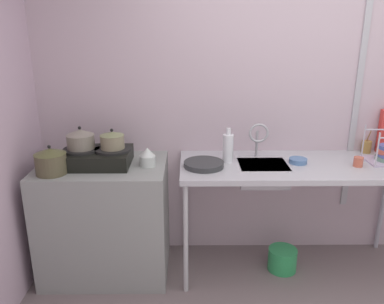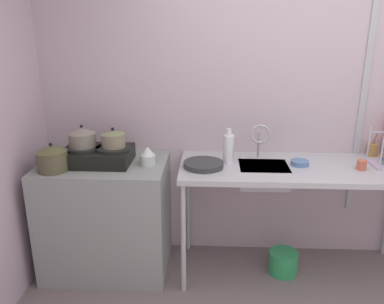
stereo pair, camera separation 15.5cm
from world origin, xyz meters
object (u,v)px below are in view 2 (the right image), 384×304
object	(u,v)px
pot_on_left_burner	(82,137)
stove	(99,155)
cup_by_rack	(362,165)
utensil_jar	(372,150)
frying_pan	(203,164)
pot_beside_stove	(52,158)
sink_basin	(263,175)
bucket_on_floor	(283,262)
percolator	(148,156)
small_bowl_on_drainboard	(300,163)
faucet	(260,136)
bottle_by_sink	(229,148)
pot_on_right_burner	(113,139)

from	to	relation	value
pot_on_left_burner	stove	bearing A→B (deg)	0.00
cup_by_rack	utensil_jar	world-z (taller)	utensil_jar
stove	frying_pan	distance (m)	0.79
pot_beside_stove	sink_basin	bearing A→B (deg)	6.76
sink_basin	frying_pan	world-z (taller)	frying_pan
pot_beside_stove	bucket_on_floor	bearing A→B (deg)	5.00
percolator	sink_basin	xyz separation A→B (m)	(0.87, 0.02, -0.14)
pot_beside_stove	small_bowl_on_drainboard	distance (m)	1.81
utensil_jar	bucket_on_floor	size ratio (longest dim) A/B	0.84
pot_beside_stove	faucet	size ratio (longest dim) A/B	0.77
pot_on_left_burner	sink_basin	size ratio (longest dim) A/B	0.56
pot_on_left_burner	sink_basin	distance (m)	1.38
pot_beside_stove	stove	bearing A→B (deg)	32.67
faucet	bottle_by_sink	bearing A→B (deg)	-162.80
faucet	sink_basin	bearing A→B (deg)	-79.35
pot_on_left_burner	utensil_jar	bearing A→B (deg)	6.92
percolator	utensil_jar	bearing A→B (deg)	9.63
pot_on_right_burner	bottle_by_sink	bearing A→B (deg)	3.37
pot_on_right_burner	small_bowl_on_drainboard	bearing A→B (deg)	0.87
pot_beside_stove	utensil_jar	bearing A→B (deg)	10.67
stove	pot_beside_stove	world-z (taller)	pot_beside_stove
cup_by_rack	small_bowl_on_drainboard	xyz separation A→B (m)	(-0.42, 0.08, -0.02)
frying_pan	small_bowl_on_drainboard	world-z (taller)	frying_pan
sink_basin	utensil_jar	world-z (taller)	utensil_jar
percolator	small_bowl_on_drainboard	xyz separation A→B (m)	(1.13, 0.05, -0.05)
stove	cup_by_rack	size ratio (longest dim) A/B	6.95
cup_by_rack	bucket_on_floor	size ratio (longest dim) A/B	0.31
frying_pan	utensil_jar	bearing A→B (deg)	13.66
bottle_by_sink	utensil_jar	size ratio (longest dim) A/B	1.38
bottle_by_sink	sink_basin	bearing A→B (deg)	-11.31
utensil_jar	cup_by_rack	bearing A→B (deg)	-121.64
bottle_by_sink	stove	bearing A→B (deg)	-177.03
cup_by_rack	small_bowl_on_drainboard	world-z (taller)	cup_by_rack
stove	frying_pan	size ratio (longest dim) A/B	1.69
frying_pan	bucket_on_floor	size ratio (longest dim) A/B	1.29
sink_basin	small_bowl_on_drainboard	world-z (taller)	small_bowl_on_drainboard
faucet	bucket_on_floor	xyz separation A→B (m)	(0.22, -0.16, -1.00)
pot_beside_stove	frying_pan	distance (m)	1.08
percolator	frying_pan	world-z (taller)	percolator
small_bowl_on_drainboard	bottle_by_sink	distance (m)	0.54
faucet	frying_pan	distance (m)	0.49
pot_on_right_burner	sink_basin	world-z (taller)	pot_on_right_burner
percolator	pot_beside_stove	bearing A→B (deg)	-166.59
utensil_jar	pot_beside_stove	bearing A→B (deg)	-169.33
cup_by_rack	small_bowl_on_drainboard	size ratio (longest dim) A/B	0.53
pot_on_left_burner	cup_by_rack	distance (m)	2.05
pot_on_right_burner	faucet	size ratio (longest dim) A/B	0.62
percolator	faucet	xyz separation A→B (m)	(0.84, 0.15, 0.13)
percolator	utensil_jar	size ratio (longest dim) A/B	0.72
pot_beside_stove	sink_basin	xyz separation A→B (m)	(1.52, 0.18, -0.17)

